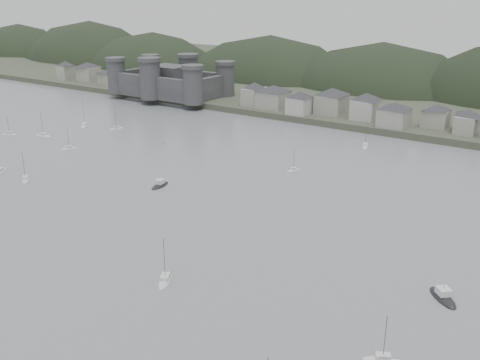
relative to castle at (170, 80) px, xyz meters
The scene contains 9 objects.
ground 216.45m from the castle, 56.28° to the right, with size 900.00×900.00×0.00m, color slate.
far_shore_land 166.61m from the castle, 43.83° to the left, with size 900.00×250.00×3.00m, color #383D2D.
forested_ridge 155.26m from the castle, 35.67° to the left, with size 851.55×103.94×102.57m.
castle is the anchor object (origin of this frame).
sailboat_lead 93.21m from the castle, 84.21° to the right, with size 9.00×4.00×11.88m.
moored_fleet 168.77m from the castle, 45.74° to the right, with size 245.47×177.56×13.74m.
motor_launch_near 225.00m from the castle, 34.43° to the right, with size 8.50×8.50×4.09m.
motor_launch_far 144.34m from the castle, 49.92° to the right, with size 4.08×8.54×3.96m.
mooring_buoys 181.05m from the castle, 45.81° to the right, with size 147.70×107.98×0.70m.
Camera 1 is at (86.20, -49.85, 59.36)m, focal length 40.80 mm.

